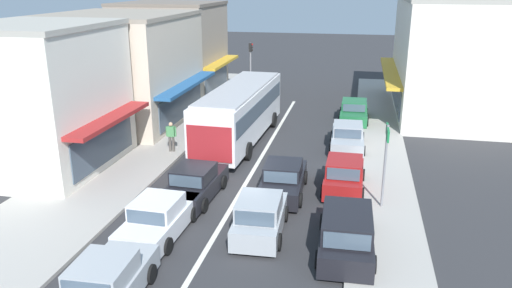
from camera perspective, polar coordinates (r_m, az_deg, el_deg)
The scene contains 22 objects.
ground_plane at distance 22.10m, azimuth -1.91°, elevation -5.73°, with size 140.00×140.00×0.00m, color #2D2D30.
lane_centre_line at distance 25.71m, azimuth 0.20°, elevation -2.18°, with size 0.20×28.00×0.01m, color silver.
sidewalk_left at distance 29.51m, azimuth -12.04°, elevation 0.27°, with size 5.20×44.00×0.14m, color #A39E96.
kerb_right at distance 27.14m, azimuth 14.01°, elevation -1.50°, with size 2.80×44.00×0.12m, color #A39E96.
shopfront_corner_near at distance 26.29m, azimuth -23.47°, elevation 4.81°, with size 7.36×7.21×7.11m.
shopfront_mid_block at distance 33.57m, azimuth -15.11°, elevation 8.25°, with size 9.03×9.39×7.02m.
shopfront_far_end at distance 41.63m, azimuth -9.60°, elevation 10.66°, with size 8.44×7.71×7.32m.
building_right_far at distance 37.77m, azimuth 22.14°, elevation 9.30°, with size 9.10×13.81×7.93m.
city_bus at distance 28.67m, azimuth -1.83°, elevation 3.91°, with size 3.03×10.94×3.23m.
sedan_queue_gap_filler at distance 18.83m, azimuth -11.07°, elevation -8.33°, with size 2.00×4.25×1.47m.
sedan_adjacent_lane_trail at distance 21.60m, azimuth -7.01°, elevation -4.54°, with size 2.04×4.27×1.47m.
hatchback_adjacent_lane_lead at distance 18.50m, azimuth 0.45°, elevation -8.31°, with size 1.94×3.77×1.54m.
sedan_queue_far_back at distance 15.46m, azimuth -16.88°, elevation -15.20°, with size 2.01×4.26×1.47m.
sedan_behind_bus_mid at distance 21.90m, azimuth 3.12°, elevation -4.10°, with size 1.99×4.25×1.47m.
parked_wagon_kerb_front at distance 17.67m, azimuth 10.31°, elevation -9.86°, with size 2.03×4.54×1.58m.
parked_hatchback_kerb_second at distance 22.55m, azimuth 10.03°, elevation -3.56°, with size 1.84×3.71×1.54m.
parked_sedan_kerb_third at distance 28.14m, azimuth 10.41°, elevation 0.75°, with size 1.99×4.25×1.47m.
parked_sedan_kerb_rear at distance 33.72m, azimuth 11.12°, elevation 3.63°, with size 1.93×4.21×1.47m.
traffic_light_downstreet at distance 40.68m, azimuth -0.62°, elevation 9.60°, with size 0.33×0.24×4.20m.
directional_road_sign at distance 20.39m, azimuth 14.67°, elevation -0.38°, with size 0.10×1.40×3.60m.
pedestrian_with_handbag_near at distance 32.35m, azimuth -5.37°, elevation 4.01°, with size 0.29×0.65×1.63m.
pedestrian_browsing_midblock at distance 27.14m, azimuth -9.66°, elevation 1.03°, with size 0.57×0.26×1.63m.
Camera 1 is at (4.86, -19.60, 8.98)m, focal length 35.00 mm.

